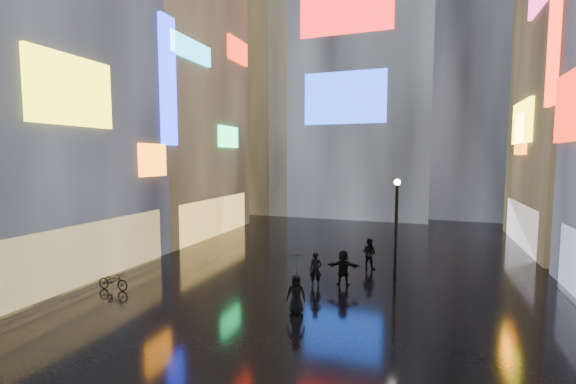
% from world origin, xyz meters
% --- Properties ---
extents(ground, '(140.00, 140.00, 0.00)m').
position_xyz_m(ground, '(0.00, 20.00, 0.00)').
color(ground, black).
rests_on(ground, ground).
extents(building_left_mid, '(10.28, 12.70, 24.00)m').
position_xyz_m(building_left_mid, '(-15.98, 14.01, 11.97)').
color(building_left_mid, black).
rests_on(building_left_mid, ground).
extents(building_left_far, '(10.28, 12.00, 22.00)m').
position_xyz_m(building_left_far, '(-15.98, 26.00, 10.98)').
color(building_left_far, black).
rests_on(building_left_far, ground).
extents(tower_main, '(16.00, 14.20, 42.00)m').
position_xyz_m(tower_main, '(-3.00, 43.97, 21.01)').
color(tower_main, black).
rests_on(tower_main, ground).
extents(tower_flank_right, '(12.00, 12.00, 34.00)m').
position_xyz_m(tower_flank_right, '(9.00, 46.00, 17.00)').
color(tower_flank_right, black).
rests_on(tower_flank_right, ground).
extents(tower_flank_left, '(10.00, 10.00, 26.00)m').
position_xyz_m(tower_flank_left, '(-14.00, 42.00, 13.00)').
color(tower_flank_left, black).
rests_on(tower_flank_left, ground).
extents(lamp_far, '(0.30, 0.30, 5.20)m').
position_xyz_m(lamp_far, '(3.32, 18.09, 2.94)').
color(lamp_far, black).
rests_on(lamp_far, ground).
extents(pedestrian_4, '(0.83, 0.62, 1.56)m').
position_xyz_m(pedestrian_4, '(-0.16, 13.41, 0.78)').
color(pedestrian_4, black).
rests_on(pedestrian_4, ground).
extents(pedestrian_5, '(1.66, 0.72, 1.73)m').
position_xyz_m(pedestrian_5, '(0.94, 17.42, 0.86)').
color(pedestrian_5, black).
rests_on(pedestrian_5, ground).
extents(pedestrian_6, '(0.67, 0.51, 1.65)m').
position_xyz_m(pedestrian_6, '(-0.29, 16.80, 0.83)').
color(pedestrian_6, black).
rests_on(pedestrian_6, ground).
extents(pedestrian_7, '(0.99, 0.87, 1.70)m').
position_xyz_m(pedestrian_7, '(1.72, 20.80, 0.85)').
color(pedestrian_7, black).
rests_on(pedestrian_7, ground).
extents(umbrella_2, '(1.11, 1.09, 0.86)m').
position_xyz_m(umbrella_2, '(-0.16, 13.41, 1.99)').
color(umbrella_2, black).
rests_on(umbrella_2, pedestrian_4).
extents(bicycle, '(1.65, 0.61, 0.86)m').
position_xyz_m(bicycle, '(-9.12, 13.11, 0.43)').
color(bicycle, black).
rests_on(bicycle, ground).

